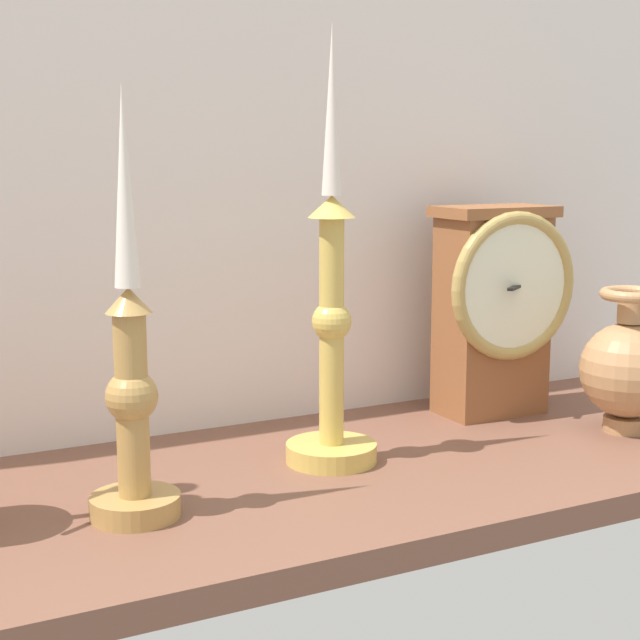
{
  "coord_description": "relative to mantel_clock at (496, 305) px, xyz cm",
  "views": [
    {
      "loc": [
        -39.99,
        -76.08,
        28.82
      ],
      "look_at": [
        -0.38,
        0.0,
        14.0
      ],
      "focal_mm": 54.61,
      "sensor_mm": 36.0,
      "label": 1
    }
  ],
  "objects": [
    {
      "name": "mantel_clock",
      "position": [
        0.0,
        0.0,
        0.0
      ],
      "size": [
        16.02,
        9.68,
        23.08
      ],
      "color": "brown",
      "rests_on": "ground_plane"
    },
    {
      "name": "back_wall",
      "position": [
        -25.76,
        10.11,
        20.21
      ],
      "size": [
        120.0,
        2.0,
        65.0
      ],
      "primitive_type": "cube",
      "color": "white",
      "rests_on": "ground_plane"
    },
    {
      "name": "candlestick_tall_left",
      "position": [
        -24.08,
        -6.73,
        0.22
      ],
      "size": [
        8.6,
        8.6,
        40.22
      ],
      "color": "#D3B252",
      "rests_on": "ground_plane"
    },
    {
      "name": "brass_vase_bulbous",
      "position": [
        8.02,
        -11.96,
        -5.4
      ],
      "size": [
        9.93,
        9.93,
        15.07
      ],
      "color": "#B18053",
      "rests_on": "ground_plane"
    },
    {
      "name": "candlestick_tall_center",
      "position": [
        -44.63,
        -11.86,
        -1.49
      ],
      "size": [
        7.28,
        7.28,
        34.06
      ],
      "color": "#B38949",
      "rests_on": "ground_plane"
    },
    {
      "name": "ground_plane",
      "position": [
        -25.76,
        -8.39,
        -13.49
      ],
      "size": [
        100.0,
        36.0,
        2.4
      ],
      "primitive_type": "cube",
      "color": "brown"
    }
  ]
}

